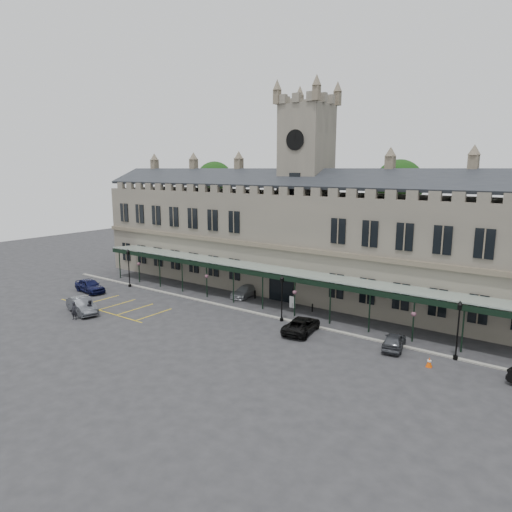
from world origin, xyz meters
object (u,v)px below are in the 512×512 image
Objects in this scene: person_b at (90,308)px; car_left_a at (90,286)px; lamp_post_left at (129,265)px; lamp_post_right at (458,325)px; sign_board at (292,302)px; car_left_b at (82,305)px; car_right_a at (394,341)px; station_building at (304,240)px; car_van at (302,325)px; clock_tower at (306,184)px; person_a at (74,311)px; traffic_cone at (429,362)px; lamp_post_mid at (282,294)px; car_taxi at (245,291)px.

car_left_a is at bearing -29.25° from person_b.
lamp_post_left is 1.01× the size of lamp_post_right.
car_left_a is at bearing -156.63° from sign_board.
car_left_b is 1.55m from person_b.
car_right_a is at bearing -57.58° from car_left_b.
station_building is 15.38m from car_van.
car_right_a is at bearing -36.57° from clock_tower.
lamp_post_right is at bearing 0.66° from lamp_post_left.
clock_tower reaches higher than car_right_a.
sign_board is at bearing -35.08° from car_left_b.
lamp_post_left is 22.14m from sign_board.
lamp_post_left is at bearing -15.08° from car_left_a.
person_a reaches higher than sign_board.
car_left_a is (-21.00, -15.62, -12.29)m from clock_tower.
sign_board is (21.55, 4.51, -2.28)m from lamp_post_left.
clock_tower reaches higher than car_van.
traffic_cone is 0.44× the size of person_b.
lamp_post_mid is at bearing -72.08° from car_left_a.
lamp_post_left is (-19.15, -11.09, -10.20)m from clock_tower.
station_building is at bearing 109.33° from lamp_post_mid.
clock_tower is 18.96m from car_van.
clock_tower is 19.31× the size of sign_board.
station_building is 9.42m from car_taxi.
car_right_a reaches higher than sign_board.
car_van reaches higher than car_taxi.
person_a is at bearing -121.22° from car_taxi.
lamp_post_right is (16.19, 0.26, 0.12)m from lamp_post_mid.
clock_tower reaches higher than person_a.
lamp_post_mid reaches higher than car_left_a.
car_right_a is (15.25, -11.23, -5.78)m from station_building.
clock_tower is 26.22m from traffic_cone.
car_left_b is at bearing -166.80° from traffic_cone.
sign_board is at bearing 22.95° from person_a.
lamp_post_left is 39.14m from lamp_post_right.
lamp_post_mid is at bearing -34.36° from car_taxi.
person_b is at bearing -122.82° from car_taxi.
person_a reaches higher than car_left_b.
lamp_post_mid is at bearing -70.81° from clock_tower.
car_left_a is 2.66× the size of person_a.
station_building reaches higher than person_a.
clock_tower reaches higher than lamp_post_mid.
car_van is (-12.99, -1.86, -2.17)m from lamp_post_right.
lamp_post_right reaches higher than sign_board.
lamp_post_right is at bearing -10.74° from sign_board.
car_taxi is at bearing 39.40° from person_a.
person_b reaches higher than sign_board.
clock_tower is at bearing 90.00° from station_building.
car_left_b is at bearing -122.39° from car_left_a.
person_a is at bearing -163.47° from traffic_cone.
clock_tower is 13.69× the size of person_a.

